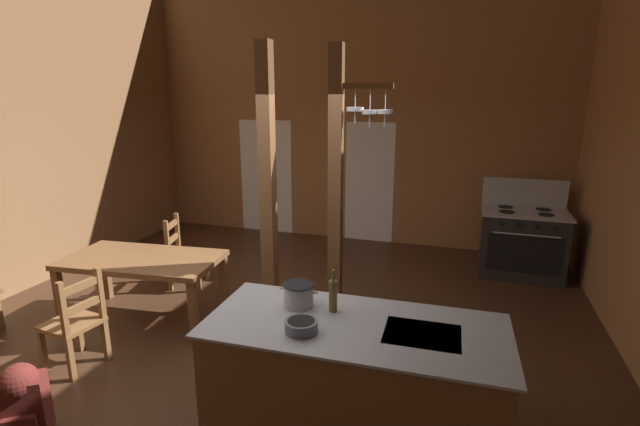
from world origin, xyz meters
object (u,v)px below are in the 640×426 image
mixing_bowl_on_counter (301,326)px  stove_range (522,241)px  backpack (22,399)px  bottle_tall_on_counter (333,295)px  stockpot_on_counter (298,295)px  ladderback_chair_by_post (184,253)px  dining_table (143,265)px  kitchen_island (354,380)px  ladderback_chair_near_window (76,323)px

mixing_bowl_on_counter → stove_range: bearing=65.5°
backpack → bottle_tall_on_counter: bottle_tall_on_counter is taller
backpack → stockpot_on_counter: stockpot_on_counter is taller
ladderback_chair_by_post → dining_table: bearing=-82.6°
stockpot_on_counter → mixing_bowl_on_counter: stockpot_on_counter is taller
kitchen_island → ladderback_chair_near_window: 2.67m
dining_table → kitchen_island: bearing=-21.8°
stockpot_on_counter → bottle_tall_on_counter: size_ratio=0.93×
kitchen_island → dining_table: 2.90m
stockpot_on_counter → stove_range: bearing=61.5°
backpack → mixing_bowl_on_counter: 2.17m
kitchen_island → ladderback_chair_by_post: size_ratio=2.30×
kitchen_island → ladderback_chair_by_post: 3.47m
dining_table → mixing_bowl_on_counter: mixing_bowl_on_counter is taller
ladderback_chair_near_window → ladderback_chair_by_post: 1.97m
stove_range → backpack: bearing=-129.7°
kitchen_island → ladderback_chair_by_post: bearing=144.2°
stove_range → dining_table: 5.03m
dining_table → backpack: size_ratio=2.99×
dining_table → backpack: dining_table is taller
mixing_bowl_on_counter → bottle_tall_on_counter: size_ratio=0.70×
ladderback_chair_by_post → mixing_bowl_on_counter: (2.48, -2.24, 0.49)m
backpack → ladderback_chair_near_window: bearing=111.4°
backpack → bottle_tall_on_counter: bearing=24.0°
backpack → mixing_bowl_on_counter: bearing=16.1°
dining_table → stockpot_on_counter: bearing=-22.5°
ladderback_chair_by_post → bottle_tall_on_counter: bottle_tall_on_counter is taller
ladderback_chair_by_post → stockpot_on_counter: size_ratio=3.06×
dining_table → backpack: bearing=-79.0°
bottle_tall_on_counter → ladderback_chair_near_window: bearing=-178.0°
stove_range → dining_table: bearing=-146.6°
ladderback_chair_by_post → backpack: size_ratio=1.59×
kitchen_island → mixing_bowl_on_counter: size_ratio=9.42×
ladderback_chair_near_window → backpack: 0.93m
dining_table → ladderback_chair_near_window: (0.02, -1.00, -0.20)m
kitchen_island → stove_range: bearing=68.6°
kitchen_island → backpack: size_ratio=3.67×
ladderback_chair_near_window → stockpot_on_counter: bearing=2.4°
stove_range → bottle_tall_on_counter: bearing=-115.0°
ladderback_chair_near_window → backpack: (0.34, -0.86, -0.14)m
backpack → bottle_tall_on_counter: 2.43m
dining_table → backpack: 1.93m
kitchen_island → stove_range: size_ratio=1.66×
dining_table → ladderback_chair_near_window: size_ratio=1.87×
kitchen_island → bottle_tall_on_counter: bottle_tall_on_counter is taller
ladderback_chair_by_post → bottle_tall_on_counter: 3.26m
ladderback_chair_by_post → stove_range: bearing=22.7°
ladderback_chair_near_window → mixing_bowl_on_counter: 2.40m
backpack → ladderback_chair_by_post: bearing=99.8°
backpack → stockpot_on_counter: bearing=27.3°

